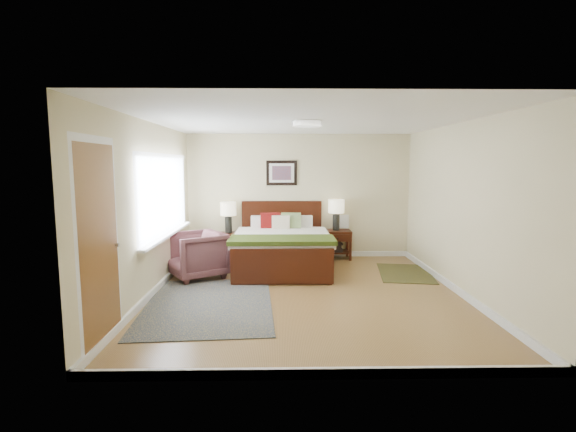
% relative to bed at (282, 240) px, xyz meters
% --- Properties ---
extents(floor, '(5.00, 5.00, 0.00)m').
position_rel_bed_xyz_m(floor, '(0.35, -1.46, -0.52)').
color(floor, olive).
rests_on(floor, ground).
extents(back_wall, '(4.50, 0.04, 2.50)m').
position_rel_bed_xyz_m(back_wall, '(0.35, 1.04, 0.73)').
color(back_wall, beige).
rests_on(back_wall, ground).
extents(front_wall, '(4.50, 0.04, 2.50)m').
position_rel_bed_xyz_m(front_wall, '(0.35, -3.96, 0.73)').
color(front_wall, beige).
rests_on(front_wall, ground).
extents(left_wall, '(0.04, 5.00, 2.50)m').
position_rel_bed_xyz_m(left_wall, '(-1.90, -1.46, 0.73)').
color(left_wall, beige).
rests_on(left_wall, ground).
extents(right_wall, '(0.04, 5.00, 2.50)m').
position_rel_bed_xyz_m(right_wall, '(2.60, -1.46, 0.73)').
color(right_wall, beige).
rests_on(right_wall, ground).
extents(ceiling, '(4.50, 5.00, 0.02)m').
position_rel_bed_xyz_m(ceiling, '(0.35, -1.46, 1.98)').
color(ceiling, white).
rests_on(ceiling, back_wall).
extents(window, '(0.11, 2.72, 1.32)m').
position_rel_bed_xyz_m(window, '(-1.85, -0.76, 0.85)').
color(window, silver).
rests_on(window, left_wall).
extents(door, '(0.06, 1.00, 2.18)m').
position_rel_bed_xyz_m(door, '(-1.88, -3.21, 0.55)').
color(door, silver).
rests_on(door, ground).
extents(ceil_fixture, '(0.44, 0.44, 0.08)m').
position_rel_bed_xyz_m(ceil_fixture, '(0.35, -1.46, 1.94)').
color(ceil_fixture, white).
rests_on(ceil_fixture, ceiling).
extents(bed, '(1.74, 2.11, 1.13)m').
position_rel_bed_xyz_m(bed, '(0.00, 0.00, 0.00)').
color(bed, '#381308').
rests_on(bed, ground).
extents(wall_art, '(0.62, 0.05, 0.50)m').
position_rel_bed_xyz_m(wall_art, '(0.00, 1.01, 1.20)').
color(wall_art, black).
rests_on(wall_art, back_wall).
extents(nightstand_left, '(0.45, 0.40, 0.53)m').
position_rel_bed_xyz_m(nightstand_left, '(-1.06, 0.79, -0.11)').
color(nightstand_left, '#381308').
rests_on(nightstand_left, ground).
extents(nightstand_right, '(0.58, 0.44, 0.58)m').
position_rel_bed_xyz_m(nightstand_right, '(1.09, 0.79, -0.17)').
color(nightstand_right, '#381308').
rests_on(nightstand_right, ground).
extents(lamp_left, '(0.31, 0.31, 0.61)m').
position_rel_bed_xyz_m(lamp_left, '(-1.06, 0.81, 0.43)').
color(lamp_left, black).
rests_on(lamp_left, nightstand_left).
extents(lamp_right, '(0.31, 0.31, 0.61)m').
position_rel_bed_xyz_m(lamp_right, '(1.09, 0.81, 0.48)').
color(lamp_right, black).
rests_on(lamp_right, nightstand_right).
extents(armchair, '(1.16, 1.16, 0.78)m').
position_rel_bed_xyz_m(armchair, '(-1.44, -0.57, -0.14)').
color(armchair, brown).
rests_on(armchair, ground).
extents(rug_persian, '(1.84, 2.48, 0.01)m').
position_rel_bed_xyz_m(rug_persian, '(-1.00, -1.95, -0.52)').
color(rug_persian, '#0B1B3B').
rests_on(rug_persian, ground).
extents(rug_navy, '(1.06, 1.42, 0.01)m').
position_rel_bed_xyz_m(rug_navy, '(2.15, -0.38, -0.52)').
color(rug_navy, black).
rests_on(rug_navy, ground).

